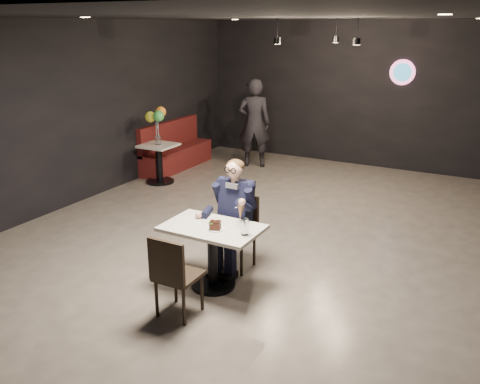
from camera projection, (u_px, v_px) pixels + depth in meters
The scene contains 17 objects.
floor at pixel (268, 235), 7.36m from camera, with size 9.00×9.00×0.00m, color gray.
wall_sign at pixel (402, 72), 10.10m from camera, with size 0.50×0.06×0.50m, color pink, non-canonical shape.
pendant_lights at pixel (325, 26), 8.13m from camera, with size 1.40×1.20×0.36m, color black.
main_table at pixel (213, 257), 5.83m from camera, with size 1.10×0.70×0.75m, color silver.
chair_far at pixel (236, 233), 6.26m from camera, with size 0.42×0.46×0.92m, color black.
chair_near at pixel (179, 274), 5.24m from camera, with size 0.42×0.46×0.92m, color black.
seated_man at pixel (236, 214), 6.18m from camera, with size 0.60×0.80×1.44m, color black.
dessert_plate at pixel (216, 229), 5.63m from camera, with size 0.21×0.21×0.01m, color white.
cake_slice at pixel (215, 225), 5.59m from camera, with size 0.12×0.10×0.08m, color black.
mint_leaf at pixel (211, 223), 5.55m from camera, with size 0.06×0.04×0.01m, color green.
sundae_glass at pixel (245, 227), 5.46m from camera, with size 0.08×0.08×0.18m, color silver.
wafer_cone at pixel (241, 213), 5.40m from camera, with size 0.07×0.07×0.15m, color #BB804C.
booth_bench at pixel (177, 145), 10.64m from camera, with size 0.49×1.97×0.98m, color #4F1113.
side_table at pixel (159, 163), 9.71m from camera, with size 0.62×0.62×0.77m, color silver.
balloon_vase at pixel (158, 140), 9.57m from camera, with size 0.11×0.11×0.16m, color silver.
balloon_bunch at pixel (157, 121), 9.45m from camera, with size 0.37×0.37×0.61m, color yellow.
passerby at pixel (254, 123), 10.67m from camera, with size 0.68×0.45×1.86m, color black.
Camera 1 is at (2.89, -6.16, 2.91)m, focal length 38.00 mm.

